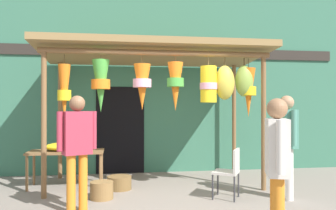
% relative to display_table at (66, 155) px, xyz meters
% --- Properties ---
extents(ground_plane, '(30.00, 30.00, 0.00)m').
position_rel_display_table_xyz_m(ground_plane, '(1.69, -1.02, -0.62)').
color(ground_plane, gray).
extents(shop_facade, '(10.24, 0.29, 4.55)m').
position_rel_display_table_xyz_m(shop_facade, '(1.69, 1.30, 1.65)').
color(shop_facade, '#387056').
rests_on(shop_facade, ground_plane).
extents(market_stall_canopy, '(4.41, 2.13, 2.75)m').
position_rel_display_table_xyz_m(market_stall_canopy, '(1.79, -0.23, 1.71)').
color(market_stall_canopy, brown).
rests_on(market_stall_canopy, ground_plane).
extents(display_table, '(1.42, 0.63, 0.69)m').
position_rel_display_table_xyz_m(display_table, '(0.00, 0.00, 0.00)').
color(display_table, brown).
rests_on(display_table, ground_plane).
extents(flower_heap_on_table, '(0.78, 0.55, 0.16)m').
position_rel_display_table_xyz_m(flower_heap_on_table, '(-0.01, 0.03, 0.15)').
color(flower_heap_on_table, yellow).
rests_on(flower_heap_on_table, display_table).
extents(folding_chair, '(0.55, 0.55, 0.84)m').
position_rel_display_table_xyz_m(folding_chair, '(2.85, -1.29, -0.12)').
color(folding_chair, beige).
rests_on(folding_chair, ground_plane).
extents(wicker_basket_by_table, '(0.39, 0.39, 0.29)m').
position_rel_display_table_xyz_m(wicker_basket_by_table, '(0.72, -0.98, -0.48)').
color(wicker_basket_by_table, olive).
rests_on(wicker_basket_by_table, ground_plane).
extents(wicker_basket_spare, '(0.45, 0.45, 0.25)m').
position_rel_display_table_xyz_m(wicker_basket_spare, '(1.01, -0.36, -0.50)').
color(wicker_basket_spare, brown).
rests_on(wicker_basket_spare, ground_plane).
extents(vendor_in_orange, '(0.24, 0.59, 1.73)m').
position_rel_display_table_xyz_m(vendor_in_orange, '(3.79, -1.42, 0.41)').
color(vendor_in_orange, silver).
rests_on(vendor_in_orange, ground_plane).
extents(customer_foreground, '(0.55, 0.37, 1.71)m').
position_rel_display_table_xyz_m(customer_foreground, '(0.39, -1.63, 0.39)').
color(customer_foreground, orange).
rests_on(customer_foreground, ground_plane).
extents(shopper_by_bananas, '(0.34, 0.57, 1.64)m').
position_rel_display_table_xyz_m(shopper_by_bananas, '(2.68, -3.34, 0.35)').
color(shopper_by_bananas, orange).
rests_on(shopper_by_bananas, ground_plane).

